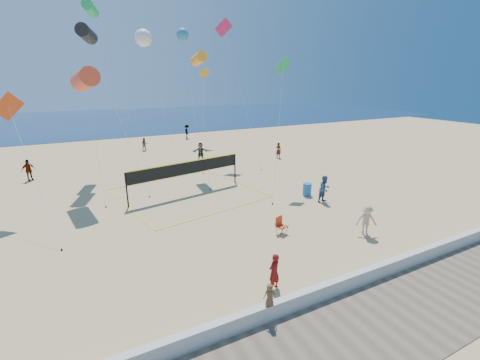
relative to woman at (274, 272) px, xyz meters
name	(u,v)px	position (x,y,z in m)	size (l,w,h in m)	color
ground	(270,263)	(0.87, 1.66, -0.76)	(120.00, 120.00, 0.00)	tan
ocean	(112,119)	(0.87, 63.66, -0.75)	(140.00, 50.00, 0.03)	navy
seawall	(313,295)	(0.87, -1.34, -0.46)	(32.00, 0.30, 0.60)	silver
boardwalk	(353,338)	(0.87, -3.34, -0.75)	(32.00, 3.60, 0.03)	brown
woman	(274,272)	(0.00, 0.00, 0.00)	(0.56, 0.37, 1.53)	#650D0E
toddler	(269,295)	(-1.10, -1.40, 0.25)	(0.40, 0.26, 0.82)	brown
bystander_a	(325,189)	(8.18, 6.47, 0.15)	(0.89, 0.69, 1.83)	#2D4D71
bystander_b	(366,220)	(6.87, 1.71, 0.08)	(1.09, 0.62, 1.68)	tan
far_person_0	(28,170)	(-10.04, 21.18, 0.12)	(1.03, 0.43, 1.76)	gray
far_person_1	(201,152)	(4.83, 21.20, 0.16)	(1.72, 0.55, 1.85)	gray
far_person_2	(278,150)	(12.59, 18.66, 0.04)	(0.59, 0.39, 1.62)	gray
far_person_3	(145,144)	(0.73, 28.74, -0.02)	(0.72, 0.56, 1.48)	gray
far_person_4	(187,132)	(7.72, 34.43, 0.18)	(1.22, 0.70, 1.89)	gray
camp_chair	(280,224)	(2.93, 3.90, -0.23)	(0.63, 0.74, 1.06)	red
trash_barrel	(307,189)	(7.95, 7.98, -0.32)	(0.60, 0.60, 0.89)	#1962A8
volleyball_net	(186,172)	(0.49, 12.30, 0.86)	(10.36, 10.24, 2.37)	black
kite_0	(85,80)	(-5.17, 15.04, 7.15)	(1.79, 4.61, 8.73)	#DE4529
kite_1	(87,34)	(-4.43, 19.81, 10.45)	(3.17, 8.45, 11.89)	black
kite_2	(199,59)	(3.65, 17.51, 8.78)	(1.90, 6.32, 10.13)	orange
kite_3	(10,113)	(-9.31, 13.38, 5.35)	(2.78, 6.74, 7.29)	#E44718
kite_4	(283,76)	(7.55, 11.02, 7.43)	(3.70, 3.85, 9.56)	green
kite_5	(226,35)	(7.64, 20.84, 11.13)	(1.84, 6.22, 13.51)	#CE255A
kite_6	(143,38)	(0.55, 23.59, 10.82)	(1.93, 6.94, 12.37)	white
kite_7	(183,35)	(4.94, 25.60, 11.57)	(2.51, 9.95, 12.97)	teal
kite_8	(90,9)	(-3.70, 23.22, 12.82)	(3.45, 6.65, 14.19)	green
kite_9	(204,79)	(8.56, 29.28, 7.25)	(3.78, 6.80, 9.39)	orange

